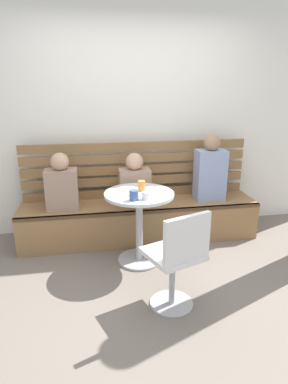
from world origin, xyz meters
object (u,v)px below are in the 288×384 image
(cafe_table, at_px, (139,214))
(cup_tumbler_orange, at_px, (142,186))
(person_child_middle, at_px, (135,182))
(plate_small, at_px, (127,189))
(person_child_left, at_px, (62,185))
(cup_mug_blue, at_px, (134,195))
(booth_bench, at_px, (140,221))
(white_chair, at_px, (178,258))
(person_adult, at_px, (210,171))
(cup_ceramic_white, at_px, (146,195))
(cup_espresso_small, at_px, (134,192))

(cafe_table, bearing_deg, cup_tumbler_orange, 61.18)
(person_child_middle, height_order, plate_small, person_child_middle)
(person_child_left, xyz_separation_m, cup_mug_blue, (0.68, -0.69, 0.07))
(booth_bench, xyz_separation_m, person_child_left, (-0.85, -0.04, 0.49))
(cup_tumbler_orange, xyz_separation_m, plate_small, (-0.14, 0.07, -0.04))
(person_child_middle, bearing_deg, person_child_left, -179.52)
(cafe_table, distance_m, cup_mug_blue, 0.35)
(cafe_table, xyz_separation_m, white_chair, (0.17, -0.81, -0.05))
(cup_tumbler_orange, bearing_deg, cafe_table, -118.82)
(booth_bench, xyz_separation_m, person_adult, (0.83, -0.00, 0.56))
(cafe_table, bearing_deg, person_adult, 29.55)
(cup_mug_blue, bearing_deg, person_child_left, 134.79)
(person_child_left, xyz_separation_m, cup_tumbler_orange, (0.80, -0.42, 0.08))
(cup_ceramic_white, bearing_deg, booth_bench, 85.69)
(cup_mug_blue, bearing_deg, cup_espresso_small, 81.39)
(white_chair, bearing_deg, cup_espresso_small, 106.78)
(white_chair, relative_size, person_child_left, 1.37)
(white_chair, distance_m, cup_mug_blue, 0.73)
(cafe_table, xyz_separation_m, person_adult, (0.92, 0.52, 0.27))
(cafe_table, relative_size, person_child_left, 1.19)
(person_adult, height_order, plate_small, person_adult)
(cup_tumbler_orange, height_order, cup_mug_blue, cup_tumbler_orange)
(cup_ceramic_white, bearing_deg, cafe_table, 100.28)
(cup_tumbler_orange, distance_m, cup_mug_blue, 0.29)
(person_child_left, xyz_separation_m, person_child_middle, (0.79, 0.01, -0.02))
(cafe_table, distance_m, person_adult, 1.09)
(booth_bench, distance_m, cup_tumbler_orange, 0.73)
(cafe_table, bearing_deg, white_chair, -78.03)
(booth_bench, relative_size, cup_tumbler_orange, 27.00)
(cup_tumbler_orange, bearing_deg, cup_mug_blue, -113.05)
(person_child_middle, distance_m, plate_small, 0.39)
(booth_bench, bearing_deg, person_child_middle, -154.91)
(person_child_middle, bearing_deg, person_adult, 1.78)
(white_chair, distance_m, cup_ceramic_white, 0.70)
(booth_bench, xyz_separation_m, cup_ceramic_white, (-0.05, -0.72, 0.55))
(person_adult, distance_m, cup_espresso_small, 1.13)
(white_chair, xyz_separation_m, cup_tumbler_orange, (-0.14, 0.87, 0.33))
(cup_espresso_small, bearing_deg, white_chair, -73.22)
(cup_espresso_small, bearing_deg, cafe_table, 43.19)
(white_chair, bearing_deg, cafe_table, 101.97)
(white_chair, relative_size, cup_tumbler_orange, 8.50)
(white_chair, distance_m, cup_tumbler_orange, 0.94)
(booth_bench, bearing_deg, cup_tumbler_orange, -96.94)
(person_child_left, relative_size, person_child_middle, 1.05)
(person_adult, xyz_separation_m, cup_ceramic_white, (-0.88, -0.71, -0.01))
(person_child_middle, bearing_deg, booth_bench, 25.09)
(white_chair, bearing_deg, cup_mug_blue, 112.53)
(person_adult, height_order, person_child_left, person_adult)
(cup_tumbler_orange, bearing_deg, person_child_left, 151.99)
(person_child_left, bearing_deg, cup_espresso_small, -37.26)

